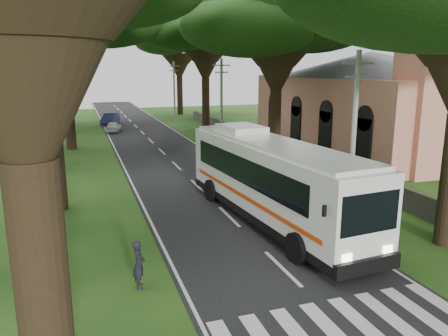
{
  "coord_description": "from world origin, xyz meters",
  "views": [
    {
      "loc": [
        -6.71,
        -11.35,
        7.23
      ],
      "look_at": [
        0.17,
        9.28,
        2.2
      ],
      "focal_mm": 35.0,
      "sensor_mm": 36.0,
      "label": 1
    }
  ],
  "objects_px": {
    "church": "(370,94)",
    "distant_car_a": "(114,127)",
    "pole_mid": "(221,102)",
    "distant_car_b": "(110,119)",
    "pole_near": "(354,134)",
    "pole_far": "(174,91)",
    "coach_bus": "(271,179)",
    "pedestrian": "(139,264)"
  },
  "relations": [
    {
      "from": "pole_far",
      "to": "pedestrian",
      "type": "height_order",
      "value": "pole_far"
    },
    {
      "from": "pole_far",
      "to": "pedestrian",
      "type": "xyz_separation_m",
      "value": [
        -10.66,
        -43.7,
        -3.35
      ]
    },
    {
      "from": "pole_far",
      "to": "coach_bus",
      "type": "height_order",
      "value": "pole_far"
    },
    {
      "from": "pole_near",
      "to": "pole_far",
      "type": "relative_size",
      "value": 1.0
    },
    {
      "from": "distant_car_a",
      "to": "distant_car_b",
      "type": "bearing_deg",
      "value": -77.04
    },
    {
      "from": "distant_car_a",
      "to": "church",
      "type": "bearing_deg",
      "value": 153.37
    },
    {
      "from": "church",
      "to": "pedestrian",
      "type": "relative_size",
      "value": 14.43
    },
    {
      "from": "pole_mid",
      "to": "distant_car_a",
      "type": "bearing_deg",
      "value": 122.12
    },
    {
      "from": "pole_far",
      "to": "distant_car_b",
      "type": "bearing_deg",
      "value": 175.87
    },
    {
      "from": "coach_bus",
      "to": "distant_car_a",
      "type": "distance_m",
      "value": 33.05
    },
    {
      "from": "church",
      "to": "distant_car_a",
      "type": "bearing_deg",
      "value": 139.22
    },
    {
      "from": "pole_near",
      "to": "pedestrian",
      "type": "height_order",
      "value": "pole_near"
    },
    {
      "from": "coach_bus",
      "to": "pole_near",
      "type": "bearing_deg",
      "value": -17.97
    },
    {
      "from": "pole_mid",
      "to": "church",
      "type": "bearing_deg",
      "value": -19.81
    },
    {
      "from": "church",
      "to": "distant_car_b",
      "type": "height_order",
      "value": "church"
    },
    {
      "from": "coach_bus",
      "to": "pole_mid",
      "type": "bearing_deg",
      "value": 73.5
    },
    {
      "from": "pole_mid",
      "to": "distant_car_b",
      "type": "distance_m",
      "value": 22.49
    },
    {
      "from": "pole_far",
      "to": "pole_near",
      "type": "bearing_deg",
      "value": -90.0
    },
    {
      "from": "church",
      "to": "coach_bus",
      "type": "bearing_deg",
      "value": -137.76
    },
    {
      "from": "distant_car_b",
      "to": "pedestrian",
      "type": "xyz_separation_m",
      "value": [
        -2.3,
        -44.3,
        0.07
      ]
    },
    {
      "from": "church",
      "to": "pedestrian",
      "type": "distance_m",
      "value": 30.28
    },
    {
      "from": "coach_bus",
      "to": "distant_car_a",
      "type": "xyz_separation_m",
      "value": [
        -4.69,
        32.68,
        -1.47
      ]
    },
    {
      "from": "church",
      "to": "pole_far",
      "type": "bearing_deg",
      "value": 116.82
    },
    {
      "from": "distant_car_a",
      "to": "pedestrian",
      "type": "bearing_deg",
      "value": 100.83
    },
    {
      "from": "pole_near",
      "to": "coach_bus",
      "type": "distance_m",
      "value": 4.42
    },
    {
      "from": "pole_near",
      "to": "pedestrian",
      "type": "distance_m",
      "value": 11.77
    },
    {
      "from": "distant_car_a",
      "to": "pedestrian",
      "type": "xyz_separation_m",
      "value": [
        -2.16,
        -37.24,
        0.2
      ]
    },
    {
      "from": "pole_mid",
      "to": "pedestrian",
      "type": "height_order",
      "value": "pole_mid"
    },
    {
      "from": "pole_near",
      "to": "coach_bus",
      "type": "relative_size",
      "value": 0.59
    },
    {
      "from": "church",
      "to": "coach_bus",
      "type": "relative_size",
      "value": 1.78
    },
    {
      "from": "pole_far",
      "to": "pole_mid",
      "type": "bearing_deg",
      "value": -90.0
    },
    {
      "from": "church",
      "to": "distant_car_a",
      "type": "distance_m",
      "value": 27.88
    },
    {
      "from": "pole_near",
      "to": "distant_car_b",
      "type": "bearing_deg",
      "value": 101.63
    },
    {
      "from": "distant_car_a",
      "to": "distant_car_b",
      "type": "height_order",
      "value": "distant_car_b"
    },
    {
      "from": "church",
      "to": "pole_near",
      "type": "xyz_separation_m",
      "value": [
        -12.36,
        -15.55,
        -0.73
      ]
    },
    {
      "from": "church",
      "to": "pole_mid",
      "type": "xyz_separation_m",
      "value": [
        -12.36,
        4.45,
        -0.73
      ]
    },
    {
      "from": "pole_near",
      "to": "pole_far",
      "type": "height_order",
      "value": "same"
    },
    {
      "from": "pole_far",
      "to": "pedestrian",
      "type": "relative_size",
      "value": 4.81
    },
    {
      "from": "pole_near",
      "to": "pole_mid",
      "type": "height_order",
      "value": "same"
    },
    {
      "from": "coach_bus",
      "to": "distant_car_b",
      "type": "xyz_separation_m",
      "value": [
        -4.55,
        39.74,
        -1.34
      ]
    },
    {
      "from": "church",
      "to": "coach_bus",
      "type": "height_order",
      "value": "church"
    },
    {
      "from": "pole_near",
      "to": "church",
      "type": "bearing_deg",
      "value": 51.5
    }
  ]
}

